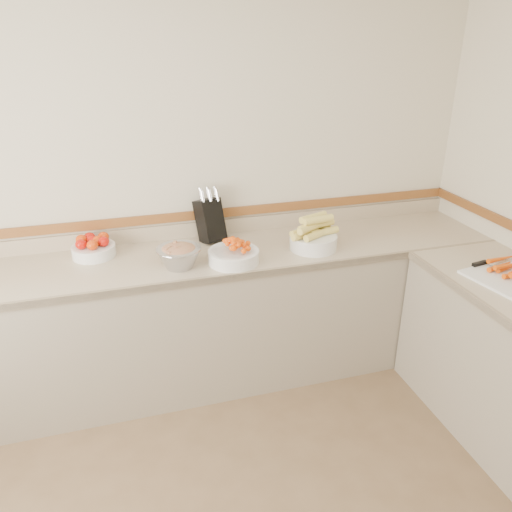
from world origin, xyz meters
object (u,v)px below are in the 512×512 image
object	(u,v)px
knife_block	(210,219)
corn_bowl	(313,237)
cherry_tomato_bowl	(234,254)
tomato_bowl	(93,247)
rhubarb_bowl	(179,255)

from	to	relation	value
knife_block	corn_bowl	world-z (taller)	knife_block
knife_block	cherry_tomato_bowl	distance (m)	0.40
knife_block	tomato_bowl	bearing A→B (deg)	-175.91
cherry_tomato_bowl	tomato_bowl	bearing A→B (deg)	157.26
cherry_tomato_bowl	knife_block	bearing A→B (deg)	98.83
corn_bowl	rhubarb_bowl	bearing A→B (deg)	-177.57
knife_block	rhubarb_bowl	distance (m)	0.45
tomato_bowl	corn_bowl	xyz separation A→B (m)	(1.33, -0.27, 0.02)
tomato_bowl	cherry_tomato_bowl	bearing A→B (deg)	-22.74
corn_bowl	rhubarb_bowl	world-z (taller)	corn_bowl
knife_block	rhubarb_bowl	size ratio (longest dim) A/B	1.39
tomato_bowl	rhubarb_bowl	distance (m)	0.57
cherry_tomato_bowl	rhubarb_bowl	distance (m)	0.32
knife_block	rhubarb_bowl	bearing A→B (deg)	-125.82
knife_block	corn_bowl	size ratio (longest dim) A/B	1.09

